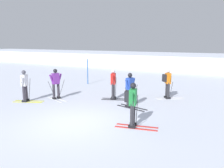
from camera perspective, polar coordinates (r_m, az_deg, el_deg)
name	(u,v)px	position (r m, az deg, el deg)	size (l,w,h in m)	color
ground_plane	(74,123)	(9.21, -9.63, -9.68)	(120.00, 120.00, 0.00)	silver
far_snow_ridge	(187,61)	(29.23, 18.60, 5.50)	(80.00, 9.56, 1.67)	silver
skier_purple	(56,83)	(12.89, -14.09, 0.23)	(1.63, 0.95, 1.71)	silver
skier_orange	(167,82)	(12.98, 13.92, 0.48)	(1.52, 1.23, 1.71)	silver
skier_blue	(130,89)	(10.95, 4.59, -1.30)	(1.64, 0.98, 1.71)	black
skier_white	(25,85)	(12.82, -21.30, -0.24)	(1.61, 1.01, 1.71)	gold
skier_red	(113,83)	(12.44, 0.36, 0.18)	(1.63, 0.95, 1.71)	black
skier_green	(132,103)	(8.39, 5.19, -4.74)	(1.64, 0.98, 1.71)	red
trail_marker_pole	(88,72)	(17.17, -6.21, 3.13)	(0.06, 0.06, 1.90)	#1E56AD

